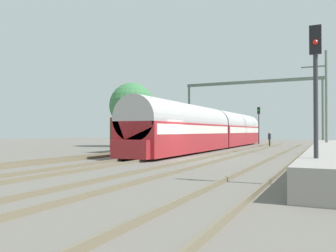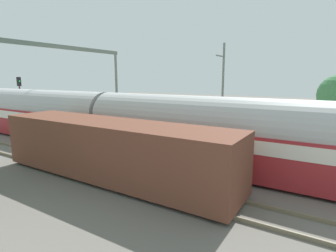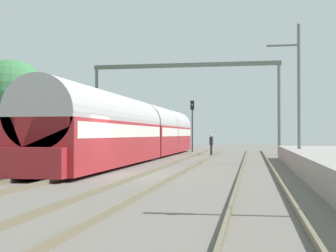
{
  "view_description": "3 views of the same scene",
  "coord_description": "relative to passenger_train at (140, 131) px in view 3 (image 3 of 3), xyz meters",
  "views": [
    {
      "loc": [
        8.43,
        -20.62,
        1.75
      ],
      "look_at": [
        -1.98,
        1.82,
        2.13
      ],
      "focal_mm": 36.98,
      "sensor_mm": 36.0,
      "label": 1
    },
    {
      "loc": [
        -15.3,
        -0.25,
        4.94
      ],
      "look_at": [
        -0.28,
        9.09,
        1.76
      ],
      "focal_mm": 28.76,
      "sensor_mm": 36.0,
      "label": 2
    },
    {
      "loc": [
        5.68,
        -19.0,
        1.72
      ],
      "look_at": [
        -0.99,
        18.46,
        2.39
      ],
      "focal_mm": 50.46,
      "sensor_mm": 36.0,
      "label": 3
    }
  ],
  "objects": [
    {
      "name": "tree_west_background",
      "position": [
        -9.99,
        0.5,
        2.76
      ],
      "size": [
        5.14,
        5.14,
        7.31
      ],
      "color": "#4C3826",
      "rests_on": "ground"
    },
    {
      "name": "catenary_pole_east_mid",
      "position": [
        10.25,
        -4.42,
        2.18
      ],
      "size": [
        1.9,
        0.2,
        8.0
      ],
      "color": "slate",
      "rests_on": "ground"
    },
    {
      "name": "railway_signal_far",
      "position": [
        1.92,
        13.82,
        1.25
      ],
      "size": [
        0.36,
        0.3,
        5.02
      ],
      "color": "#2D2D33",
      "rests_on": "ground"
    },
    {
      "name": "freight_car",
      "position": [
        -3.95,
        -4.13,
        -0.5
      ],
      "size": [
        2.8,
        13.0,
        2.7
      ],
      "color": "brown",
      "rests_on": "ground"
    },
    {
      "name": "track_far_east",
      "position": [
        7.9,
        -12.99,
        -1.89
      ],
      "size": [
        1.52,
        60.0,
        0.16
      ],
      "color": "#6C634C",
      "rests_on": "ground"
    },
    {
      "name": "passenger_train",
      "position": [
        0.0,
        0.0,
        0.0
      ],
      "size": [
        2.93,
        32.85,
        3.82
      ],
      "color": "maroon",
      "rests_on": "ground"
    },
    {
      "name": "catenary_gantry",
      "position": [
        1.98,
        8.15,
        3.92
      ],
      "size": [
        16.25,
        0.28,
        7.86
      ],
      "color": "slate",
      "rests_on": "ground"
    },
    {
      "name": "person_crossing",
      "position": [
        4.37,
        6.8,
        -0.94
      ],
      "size": [
        0.28,
        0.42,
        1.73
      ],
      "rotation": [
        0.0,
        0.0,
        1.46
      ],
      "color": "#272727",
      "rests_on": "ground"
    },
    {
      "name": "track_east",
      "position": [
        3.95,
        -12.99,
        -1.89
      ],
      "size": [
        1.51,
        60.0,
        0.16
      ],
      "color": "#6C634C",
      "rests_on": "ground"
    },
    {
      "name": "ground",
      "position": [
        1.98,
        -12.99,
        -1.97
      ],
      "size": [
        120.0,
        120.0,
        0.0
      ],
      "primitive_type": "plane",
      "color": "#68635C"
    },
    {
      "name": "track_west",
      "position": [
        -0.0,
        -12.99,
        -1.89
      ],
      "size": [
        1.51,
        60.0,
        0.16
      ],
      "color": "#6C634C",
      "rests_on": "ground"
    }
  ]
}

